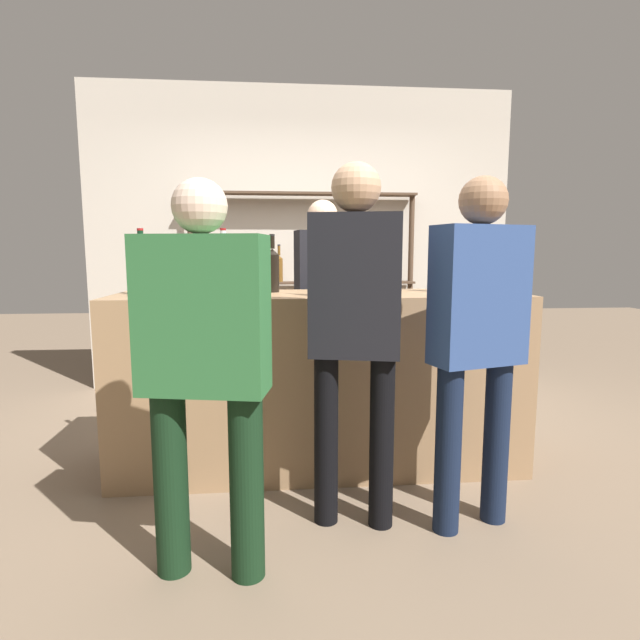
{
  "coord_description": "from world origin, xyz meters",
  "views": [
    {
      "loc": [
        -0.26,
        -2.9,
        1.29
      ],
      "look_at": [
        0.0,
        0.0,
        0.89
      ],
      "focal_mm": 28.0,
      "sensor_mm": 36.0,
      "label": 1
    }
  ],
  "objects_px": {
    "counter_bottle_4": "(442,271)",
    "wine_glass": "(210,275)",
    "counter_bottle_5": "(272,269)",
    "counter_bottle_1": "(330,270)",
    "counter_bottle_2": "(224,269)",
    "cork_jar": "(187,283)",
    "server_behind_counter": "(323,293)",
    "counter_bottle_3": "(142,270)",
    "customer_center": "(355,316)",
    "customer_right": "(478,327)",
    "customer_left": "(204,355)",
    "counter_bottle_0": "(362,272)"
  },
  "relations": [
    {
      "from": "counter_bottle_2",
      "to": "customer_center",
      "type": "height_order",
      "value": "customer_center"
    },
    {
      "from": "server_behind_counter",
      "to": "counter_bottle_0",
      "type": "bearing_deg",
      "value": 3.83
    },
    {
      "from": "counter_bottle_0",
      "to": "counter_bottle_4",
      "type": "relative_size",
      "value": 0.98
    },
    {
      "from": "counter_bottle_2",
      "to": "wine_glass",
      "type": "distance_m",
      "value": 0.15
    },
    {
      "from": "counter_bottle_5",
      "to": "cork_jar",
      "type": "relative_size",
      "value": 2.6
    },
    {
      "from": "counter_bottle_4",
      "to": "wine_glass",
      "type": "bearing_deg",
      "value": 177.49
    },
    {
      "from": "server_behind_counter",
      "to": "customer_left",
      "type": "height_order",
      "value": "server_behind_counter"
    },
    {
      "from": "counter_bottle_0",
      "to": "counter_bottle_5",
      "type": "xyz_separation_m",
      "value": [
        -0.54,
        0.03,
        0.02
      ]
    },
    {
      "from": "wine_glass",
      "to": "customer_left",
      "type": "xyz_separation_m",
      "value": [
        0.11,
        -1.12,
        -0.26
      ]
    },
    {
      "from": "counter_bottle_3",
      "to": "counter_bottle_4",
      "type": "distance_m",
      "value": 1.75
    },
    {
      "from": "wine_glass",
      "to": "cork_jar",
      "type": "distance_m",
      "value": 0.15
    },
    {
      "from": "cork_jar",
      "to": "counter_bottle_5",
      "type": "bearing_deg",
      "value": 8.85
    },
    {
      "from": "counter_bottle_2",
      "to": "cork_jar",
      "type": "xyz_separation_m",
      "value": [
        -0.22,
        0.05,
        -0.09
      ]
    },
    {
      "from": "customer_left",
      "to": "server_behind_counter",
      "type": "bearing_deg",
      "value": -8.71
    },
    {
      "from": "customer_right",
      "to": "customer_center",
      "type": "distance_m",
      "value": 0.56
    },
    {
      "from": "counter_bottle_3",
      "to": "server_behind_counter",
      "type": "distance_m",
      "value": 1.33
    },
    {
      "from": "counter_bottle_1",
      "to": "cork_jar",
      "type": "bearing_deg",
      "value": 161.25
    },
    {
      "from": "counter_bottle_2",
      "to": "customer_center",
      "type": "bearing_deg",
      "value": -46.58
    },
    {
      "from": "counter_bottle_3",
      "to": "wine_glass",
      "type": "xyz_separation_m",
      "value": [
        0.36,
        0.12,
        -0.03
      ]
    },
    {
      "from": "counter_bottle_4",
      "to": "cork_jar",
      "type": "height_order",
      "value": "counter_bottle_4"
    },
    {
      "from": "server_behind_counter",
      "to": "customer_right",
      "type": "distance_m",
      "value": 1.58
    },
    {
      "from": "counter_bottle_2",
      "to": "counter_bottle_3",
      "type": "height_order",
      "value": "counter_bottle_2"
    },
    {
      "from": "customer_center",
      "to": "counter_bottle_0",
      "type": "bearing_deg",
      "value": 0.44
    },
    {
      "from": "counter_bottle_1",
      "to": "cork_jar",
      "type": "height_order",
      "value": "counter_bottle_1"
    },
    {
      "from": "counter_bottle_5",
      "to": "server_behind_counter",
      "type": "relative_size",
      "value": 0.21
    },
    {
      "from": "counter_bottle_3",
      "to": "counter_bottle_5",
      "type": "relative_size",
      "value": 1.07
    },
    {
      "from": "counter_bottle_0",
      "to": "counter_bottle_2",
      "type": "bearing_deg",
      "value": -173.24
    },
    {
      "from": "counter_bottle_2",
      "to": "customer_center",
      "type": "xyz_separation_m",
      "value": [
        0.65,
        -0.68,
        -0.19
      ]
    },
    {
      "from": "counter_bottle_1",
      "to": "cork_jar",
      "type": "xyz_separation_m",
      "value": [
        -0.81,
        0.27,
        -0.08
      ]
    },
    {
      "from": "counter_bottle_2",
      "to": "counter_bottle_4",
      "type": "bearing_deg",
      "value": 2.36
    },
    {
      "from": "wine_glass",
      "to": "counter_bottle_4",
      "type": "bearing_deg",
      "value": -2.51
    },
    {
      "from": "cork_jar",
      "to": "customer_center",
      "type": "relative_size",
      "value": 0.08
    },
    {
      "from": "customer_left",
      "to": "counter_bottle_0",
      "type": "bearing_deg",
      "value": -24.97
    },
    {
      "from": "counter_bottle_1",
      "to": "customer_left",
      "type": "height_order",
      "value": "customer_left"
    },
    {
      "from": "cork_jar",
      "to": "customer_center",
      "type": "distance_m",
      "value": 1.14
    },
    {
      "from": "counter_bottle_3",
      "to": "wine_glass",
      "type": "relative_size",
      "value": 2.51
    },
    {
      "from": "counter_bottle_0",
      "to": "customer_right",
      "type": "height_order",
      "value": "customer_right"
    },
    {
      "from": "counter_bottle_3",
      "to": "customer_left",
      "type": "xyz_separation_m",
      "value": [
        0.47,
        -1.0,
        -0.29
      ]
    },
    {
      "from": "counter_bottle_0",
      "to": "wine_glass",
      "type": "height_order",
      "value": "counter_bottle_0"
    },
    {
      "from": "counter_bottle_5",
      "to": "counter_bottle_0",
      "type": "bearing_deg",
      "value": -3.2
    },
    {
      "from": "counter_bottle_4",
      "to": "counter_bottle_5",
      "type": "distance_m",
      "value": 1.02
    },
    {
      "from": "counter_bottle_1",
      "to": "counter_bottle_2",
      "type": "bearing_deg",
      "value": 159.02
    },
    {
      "from": "counter_bottle_4",
      "to": "counter_bottle_5",
      "type": "xyz_separation_m",
      "value": [
        -1.02,
        0.07,
        0.01
      ]
    },
    {
      "from": "customer_center",
      "to": "customer_left",
      "type": "bearing_deg",
      "value": 129.66
    },
    {
      "from": "server_behind_counter",
      "to": "customer_left",
      "type": "distance_m",
      "value": 1.84
    },
    {
      "from": "counter_bottle_2",
      "to": "counter_bottle_5",
      "type": "bearing_deg",
      "value": 24.78
    },
    {
      "from": "counter_bottle_2",
      "to": "counter_bottle_5",
      "type": "xyz_separation_m",
      "value": [
        0.27,
        0.13,
        -0.01
      ]
    },
    {
      "from": "counter_bottle_0",
      "to": "counter_bottle_4",
      "type": "distance_m",
      "value": 0.48
    },
    {
      "from": "counter_bottle_2",
      "to": "customer_left",
      "type": "height_order",
      "value": "customer_left"
    },
    {
      "from": "cork_jar",
      "to": "customer_right",
      "type": "height_order",
      "value": "customer_right"
    }
  ]
}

